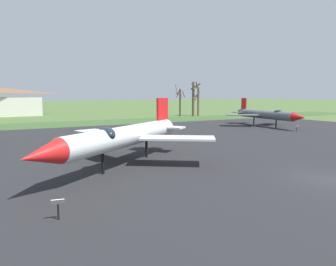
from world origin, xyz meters
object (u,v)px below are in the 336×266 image
jet_fighter_front_left (267,114)px  info_placard_front_right (58,207)px  jet_fighter_front_right (123,136)px  info_placard_front_left (297,127)px

jet_fighter_front_left → info_placard_front_right: 44.04m
jet_fighter_front_right → info_placard_front_right: size_ratio=14.97×
jet_fighter_front_right → jet_fighter_front_left: bearing=26.6°
jet_fighter_front_right → info_placard_front_right: 10.06m
info_placard_front_right → jet_fighter_front_left: bearing=32.6°
info_placard_front_left → info_placard_front_right: bearing=-155.0°
info_placard_front_left → info_placard_front_right: info_placard_front_right is taller
info_placard_front_right → info_placard_front_left: bearing=25.0°
info_placard_front_left → info_placard_front_right: 40.10m
info_placard_front_left → jet_fighter_front_right: 31.84m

